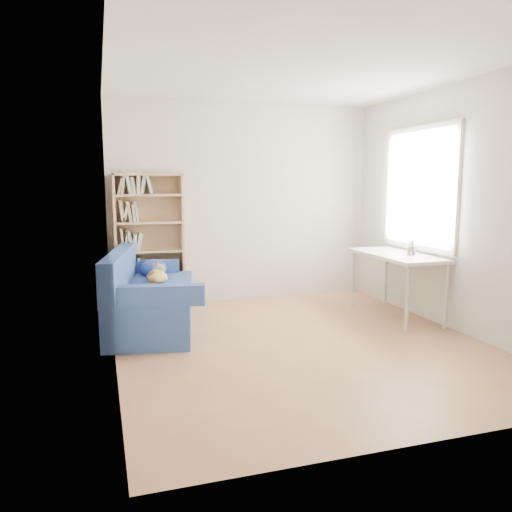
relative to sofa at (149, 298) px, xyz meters
The scene contains 6 objects.
ground 1.72m from the sofa, 36.53° to the right, with size 4.00×4.00×0.00m, color #A16C48.
room_shell 2.19m from the sofa, 33.71° to the right, with size 3.54×4.04×2.62m.
sofa is the anchor object (origin of this frame).
bookshelf 0.97m from the sofa, 82.96° to the left, with size 0.84×0.26×1.68m.
desk 2.85m from the sofa, ahead, with size 0.58×1.27×0.75m.
pen_cup 2.99m from the sofa, 11.32° to the right, with size 0.09×0.09×0.18m.
Camera 1 is at (-1.83, -4.38, 1.56)m, focal length 35.00 mm.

